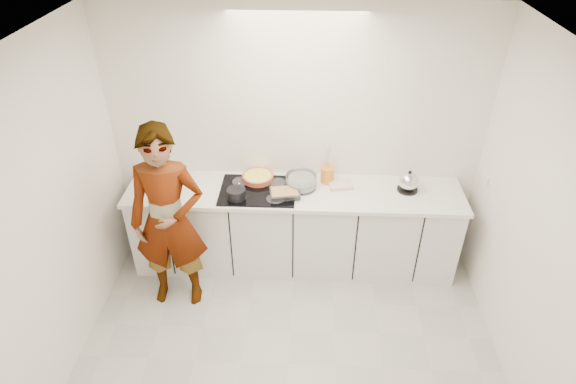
{
  "coord_description": "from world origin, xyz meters",
  "views": [
    {
      "loc": [
        0.12,
        -2.55,
        3.49
      ],
      "look_at": [
        -0.05,
        1.05,
        1.05
      ],
      "focal_mm": 30.0,
      "sensor_mm": 36.0,
      "label": 1
    }
  ],
  "objects_px": {
    "saucepan": "(236,194)",
    "kettle": "(408,182)",
    "tart_dish": "(258,177)",
    "utensil_crock": "(327,175)",
    "mixing_bowl": "(301,182)",
    "cook": "(169,221)",
    "hob": "(258,190)",
    "baking_dish": "(285,193)"
  },
  "relations": [
    {
      "from": "hob",
      "to": "tart_dish",
      "type": "distance_m",
      "value": 0.19
    },
    {
      "from": "tart_dish",
      "to": "cook",
      "type": "relative_size",
      "value": 0.21
    },
    {
      "from": "saucepan",
      "to": "mixing_bowl",
      "type": "bearing_deg",
      "value": 20.94
    },
    {
      "from": "mixing_bowl",
      "to": "utensil_crock",
      "type": "height_order",
      "value": "utensil_crock"
    },
    {
      "from": "kettle",
      "to": "tart_dish",
      "type": "bearing_deg",
      "value": 175.81
    },
    {
      "from": "hob",
      "to": "baking_dish",
      "type": "relative_size",
      "value": 2.35
    },
    {
      "from": "cook",
      "to": "baking_dish",
      "type": "bearing_deg",
      "value": 20.41
    },
    {
      "from": "tart_dish",
      "to": "baking_dish",
      "type": "height_order",
      "value": "baking_dish"
    },
    {
      "from": "mixing_bowl",
      "to": "utensil_crock",
      "type": "bearing_deg",
      "value": 23.33
    },
    {
      "from": "kettle",
      "to": "utensil_crock",
      "type": "xyz_separation_m",
      "value": [
        -0.77,
        0.12,
        -0.01
      ]
    },
    {
      "from": "saucepan",
      "to": "kettle",
      "type": "xyz_separation_m",
      "value": [
        1.62,
        0.22,
        0.03
      ]
    },
    {
      "from": "hob",
      "to": "kettle",
      "type": "bearing_deg",
      "value": 3.12
    },
    {
      "from": "saucepan",
      "to": "cook",
      "type": "bearing_deg",
      "value": -146.52
    },
    {
      "from": "hob",
      "to": "mixing_bowl",
      "type": "distance_m",
      "value": 0.43
    },
    {
      "from": "utensil_crock",
      "to": "cook",
      "type": "distance_m",
      "value": 1.57
    },
    {
      "from": "hob",
      "to": "baking_dish",
      "type": "xyz_separation_m",
      "value": [
        0.26,
        -0.08,
        0.04
      ]
    },
    {
      "from": "hob",
      "to": "tart_dish",
      "type": "relative_size",
      "value": 1.88
    },
    {
      "from": "tart_dish",
      "to": "utensil_crock",
      "type": "bearing_deg",
      "value": 0.85
    },
    {
      "from": "tart_dish",
      "to": "mixing_bowl",
      "type": "bearing_deg",
      "value": -13.02
    },
    {
      "from": "saucepan",
      "to": "utensil_crock",
      "type": "relative_size",
      "value": 1.27
    },
    {
      "from": "saucepan",
      "to": "utensil_crock",
      "type": "distance_m",
      "value": 0.92
    },
    {
      "from": "kettle",
      "to": "cook",
      "type": "xyz_separation_m",
      "value": [
        -2.17,
        -0.59,
        -0.09
      ]
    },
    {
      "from": "saucepan",
      "to": "mixing_bowl",
      "type": "height_order",
      "value": "saucepan"
    },
    {
      "from": "hob",
      "to": "utensil_crock",
      "type": "xyz_separation_m",
      "value": [
        0.67,
        0.19,
        0.08
      ]
    },
    {
      "from": "mixing_bowl",
      "to": "cook",
      "type": "distance_m",
      "value": 1.3
    },
    {
      "from": "cook",
      "to": "utensil_crock",
      "type": "bearing_deg",
      "value": 23.97
    },
    {
      "from": "kettle",
      "to": "cook",
      "type": "distance_m",
      "value": 2.25
    },
    {
      "from": "kettle",
      "to": "cook",
      "type": "relative_size",
      "value": 0.13
    },
    {
      "from": "hob",
      "to": "utensil_crock",
      "type": "distance_m",
      "value": 0.7
    },
    {
      "from": "mixing_bowl",
      "to": "kettle",
      "type": "distance_m",
      "value": 1.02
    },
    {
      "from": "hob",
      "to": "baking_dish",
      "type": "bearing_deg",
      "value": -17.83
    },
    {
      "from": "baking_dish",
      "to": "kettle",
      "type": "height_order",
      "value": "kettle"
    },
    {
      "from": "hob",
      "to": "utensil_crock",
      "type": "relative_size",
      "value": 4.35
    },
    {
      "from": "hob",
      "to": "kettle",
      "type": "distance_m",
      "value": 1.44
    },
    {
      "from": "baking_dish",
      "to": "kettle",
      "type": "distance_m",
      "value": 1.18
    },
    {
      "from": "saucepan",
      "to": "cook",
      "type": "xyz_separation_m",
      "value": [
        -0.55,
        -0.36,
        -0.06
      ]
    },
    {
      "from": "hob",
      "to": "saucepan",
      "type": "distance_m",
      "value": 0.24
    },
    {
      "from": "baking_dish",
      "to": "kettle",
      "type": "relative_size",
      "value": 1.26
    },
    {
      "from": "kettle",
      "to": "utensil_crock",
      "type": "height_order",
      "value": "kettle"
    },
    {
      "from": "saucepan",
      "to": "baking_dish",
      "type": "xyz_separation_m",
      "value": [
        0.45,
        0.06,
        -0.02
      ]
    },
    {
      "from": "mixing_bowl",
      "to": "hob",
      "type": "bearing_deg",
      "value": -168.4
    },
    {
      "from": "saucepan",
      "to": "mixing_bowl",
      "type": "xyz_separation_m",
      "value": [
        0.6,
        0.23,
        0.0
      ]
    }
  ]
}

